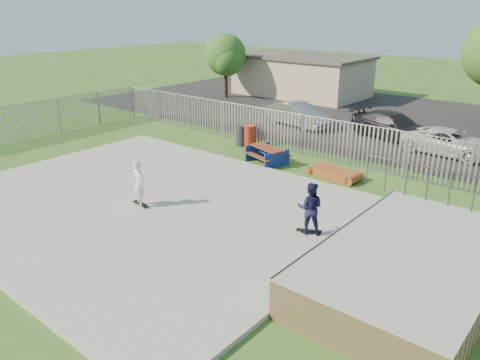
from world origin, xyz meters
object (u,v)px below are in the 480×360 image
Objects in this scene: car_silver at (298,114)px; skater_navy at (310,208)px; picnic_table at (267,155)px; tree_left at (225,55)px; car_white at (450,142)px; trash_bin_grey at (242,135)px; car_dark at (393,126)px; skater_white at (139,183)px; funbox at (334,173)px; trash_bin_red at (249,136)px.

skater_navy is (8.36, -12.16, 0.26)m from car_silver.
picnic_table is 17.19m from tree_left.
tree_left is at bearing 79.52° from car_white.
trash_bin_grey is 10.71m from skater_navy.
car_dark is 15.36m from skater_white.
funbox is at bearing 160.71° from car_white.
trash_bin_red is 8.04m from car_dark.
tree_left is 2.93× the size of skater_white.
funbox is 7.07m from car_white.
tree_left is 22.36m from skater_white.
tree_left is (-9.69, 4.39, 2.60)m from car_silver.
funbox is (3.42, 0.23, -0.20)m from picnic_table.
trash_bin_red is 0.40m from trash_bin_grey.
tree_left is (-12.55, 11.37, 2.94)m from picnic_table.
trash_bin_grey is at bearing 123.54° from car_white.
car_dark is 3.53m from car_white.
tree_left is at bearing -68.49° from skater_navy.
picnic_table is 7.59m from skater_navy.
car_white reaches higher than picnic_table.
tree_left is at bearing 90.20° from car_dark.
car_dark is at bearing 87.42° from picnic_table.
car_silver is at bearing 137.46° from funbox.
skater_white is (2.12, -8.94, 0.45)m from trash_bin_red.
car_silver reaches higher than trash_bin_grey.
car_white reaches higher than funbox.
car_silver is 14.76m from skater_navy.
trash_bin_red is 0.22× the size of car_dark.
tree_left is (-18.70, 4.62, 2.69)m from car_white.
tree_left is at bearing 149.63° from funbox.
skater_white is at bearing 158.50° from car_white.
funbox is 0.40× the size of tree_left.
skater_navy is (2.72, -13.00, 0.26)m from car_dark.
skater_navy is at bearing -143.55° from skater_white.
skater_white is (2.48, -8.76, 0.46)m from trash_bin_grey.
car_dark reaches higher than trash_bin_red.
skater_navy is (-0.64, -11.93, 0.35)m from car_white.
car_white is 19.45m from tree_left.
skater_navy is at bearing -38.98° from trash_bin_grey.
skater_navy and skater_white have the same top height.
trash_bin_red is at bearing 27.43° from trash_bin_grey.
car_dark is at bearing -104.18° from skater_navy.
trash_bin_red reaches higher than funbox.
funbox is 0.45× the size of car_white.
car_white is 11.95m from skater_navy.
trash_bin_grey is 8.41m from car_dark.
skater_navy is at bearing -42.51° from tree_left.
funbox is 8.38m from skater_white.
car_silver reaches higher than picnic_table.
picnic_table reaches higher than funbox.
tree_left is (-10.10, 9.64, 2.79)m from trash_bin_red.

